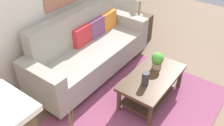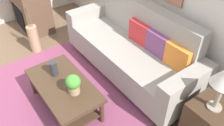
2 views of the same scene
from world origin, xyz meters
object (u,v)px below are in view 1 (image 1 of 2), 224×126
Objects in this scene: couch at (88,51)px; throw_pillow_plum at (96,27)px; throw_pillow_orange at (108,20)px; potted_plant_tabletop at (157,60)px; throw_pillow_crimson at (82,36)px; coffee_table at (152,82)px; side_table at (138,28)px; tabletop_vase at (145,79)px.

couch reaches higher than throw_pillow_plum.
throw_pillow_orange is 1.35m from potted_plant_tabletop.
couch is at bearing -90.00° from throw_pillow_crimson.
throw_pillow_plum is at bearing 76.47° from coffee_table.
throw_pillow_crimson is 1.36m from coffee_table.
side_table is at bearing -17.09° from throw_pillow_orange.
coffee_table is 1.96× the size of side_table.
tabletop_vase is at bearing -146.31° from side_table.
couch reaches higher than coffee_table.
throw_pillow_plum reaches higher than tabletop_vase.
couch is 1.17m from potted_plant_tabletop.
throw_pillow_crimson is 1.37× the size of potted_plant_tabletop.
tabletop_vase is (-0.54, -1.31, -0.15)m from throw_pillow_plum.
tabletop_vase is (-0.23, -0.00, 0.22)m from coffee_table.
potted_plant_tabletop is (-0.11, -1.26, -0.11)m from throw_pillow_plum.
coffee_table is (-0.68, -1.31, -0.37)m from throw_pillow_orange.
couch is 1.19m from coffee_table.
throw_pillow_plum is at bearing 19.16° from couch.
couch is at bearing 176.11° from side_table.
coffee_table is 0.31m from tabletop_vase.
throw_pillow_crimson is at bearing 91.96° from coffee_table.
couch is at bearing -170.15° from throw_pillow_orange.
couch is 1.20m from tabletop_vase.
throw_pillow_orange is at bearing 55.43° from tabletop_vase.
couch reaches higher than throw_pillow_orange.
potted_plant_tabletop reaches higher than tabletop_vase.
throw_pillow_crimson reaches higher than side_table.
couch reaches higher than tabletop_vase.
potted_plant_tabletop is at bearing -94.80° from throw_pillow_plum.
throw_pillow_plum is 1.40m from coffee_table.
coffee_table is 4.20× the size of potted_plant_tabletop.
potted_plant_tabletop is at bearing 6.36° from tabletop_vase.
side_table is (1.40, 1.09, -0.03)m from coffee_table.
throw_pillow_orange reaches higher than tabletop_vase.
throw_pillow_crimson is 1.52m from side_table.
throw_pillow_orange is 0.86m from side_table.
throw_pillow_plum reaches higher than coffee_table.
tabletop_vase reaches higher than side_table.
throw_pillow_plum is at bearing 168.38° from side_table.
couch is at bearing -160.84° from throw_pillow_plum.
potted_plant_tabletop is (0.25, -1.26, -0.11)m from throw_pillow_crimson.
coffee_table is at bearing -103.53° from throw_pillow_plum.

